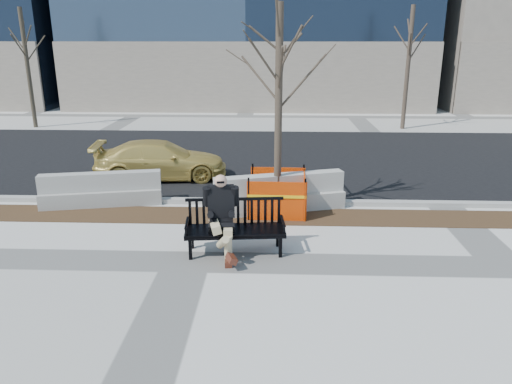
% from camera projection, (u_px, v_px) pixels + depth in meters
% --- Properties ---
extents(ground, '(120.00, 120.00, 0.00)m').
position_uv_depth(ground, '(187.00, 262.00, 9.62)').
color(ground, beige).
rests_on(ground, ground).
extents(mulch_strip, '(40.00, 1.20, 0.02)m').
position_uv_depth(mulch_strip, '(205.00, 215.00, 12.09)').
color(mulch_strip, '#47301C').
rests_on(mulch_strip, ground).
extents(asphalt_street, '(60.00, 10.40, 0.01)m').
position_uv_depth(asphalt_street, '(228.00, 157.00, 18.00)').
color(asphalt_street, black).
rests_on(asphalt_street, ground).
extents(curb, '(60.00, 0.25, 0.12)m').
position_uv_depth(curb, '(210.00, 201.00, 12.98)').
color(curb, '#9E9B93').
rests_on(curb, ground).
extents(bench, '(2.12, 0.94, 1.10)m').
position_uv_depth(bench, '(235.00, 252.00, 10.02)').
color(bench, black).
rests_on(bench, ground).
extents(seated_man, '(0.82, 1.24, 1.64)m').
position_uv_depth(seated_man, '(222.00, 252.00, 10.06)').
color(seated_man, black).
rests_on(seated_man, ground).
extents(tree_fence, '(2.20, 2.20, 5.35)m').
position_uv_depth(tree_fence, '(277.00, 211.00, 12.38)').
color(tree_fence, '#FD4304').
rests_on(tree_fence, ground).
extents(sedan, '(4.21, 2.12, 1.17)m').
position_uv_depth(sedan, '(162.00, 178.00, 15.31)').
color(sedan, gold).
rests_on(sedan, ground).
extents(jersey_barrier_left, '(3.15, 1.24, 0.88)m').
position_uv_depth(jersey_barrier_left, '(103.00, 205.00, 12.88)').
color(jersey_barrier_left, '#98968E').
rests_on(jersey_barrier_left, ground).
extents(jersey_barrier_right, '(3.39, 1.61, 0.96)m').
position_uv_depth(jersey_barrier_right, '(279.00, 210.00, 12.49)').
color(jersey_barrier_right, '#AAA89F').
rests_on(jersey_barrier_right, ground).
extents(far_tree_left, '(2.78, 2.78, 6.02)m').
position_uv_depth(far_tree_left, '(36.00, 127.00, 24.04)').
color(far_tree_left, '#463C2D').
rests_on(far_tree_left, ground).
extents(far_tree_right, '(2.47, 2.47, 6.09)m').
position_uv_depth(far_tree_right, '(402.00, 129.00, 23.65)').
color(far_tree_right, '#4D3F31').
rests_on(far_tree_right, ground).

